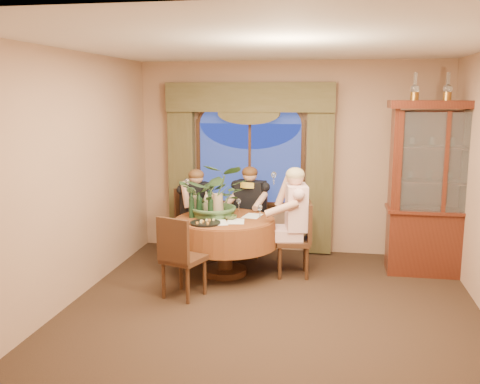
% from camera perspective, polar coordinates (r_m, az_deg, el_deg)
% --- Properties ---
extents(floor, '(5.00, 5.00, 0.00)m').
position_cam_1_polar(floor, '(5.84, 3.18, -13.04)').
color(floor, black).
rests_on(floor, ground).
extents(wall_back, '(4.50, 0.00, 4.50)m').
position_cam_1_polar(wall_back, '(7.90, 5.44, 3.64)').
color(wall_back, '#9B765D').
rests_on(wall_back, ground).
extents(ceiling, '(5.00, 5.00, 0.00)m').
position_cam_1_polar(ceiling, '(5.38, 3.48, 15.48)').
color(ceiling, white).
rests_on(ceiling, wall_back).
extents(window, '(1.62, 0.10, 1.32)m').
position_cam_1_polar(window, '(7.92, 1.05, 2.96)').
color(window, navy).
rests_on(window, wall_back).
extents(arched_transom, '(1.60, 0.06, 0.44)m').
position_cam_1_polar(arched_transom, '(7.85, 1.07, 8.62)').
color(arched_transom, navy).
rests_on(arched_transom, wall_back).
extents(drapery_left, '(0.38, 0.14, 2.32)m').
position_cam_1_polar(drapery_left, '(8.11, -6.22, 2.22)').
color(drapery_left, '#433C1F').
rests_on(drapery_left, floor).
extents(drapery_right, '(0.38, 0.14, 2.32)m').
position_cam_1_polar(drapery_right, '(7.79, 8.50, 1.84)').
color(drapery_right, '#433C1F').
rests_on(drapery_right, floor).
extents(swag_valance, '(2.45, 0.16, 0.42)m').
position_cam_1_polar(swag_valance, '(7.77, 0.98, 10.07)').
color(swag_valance, '#433C1F').
rests_on(swag_valance, wall_back).
extents(dining_table, '(1.52, 1.52, 0.75)m').
position_cam_1_polar(dining_table, '(6.98, -1.63, -5.81)').
color(dining_table, maroon).
rests_on(dining_table, floor).
extents(china_cabinet, '(1.39, 0.55, 2.25)m').
position_cam_1_polar(china_cabinet, '(7.30, 20.63, 0.28)').
color(china_cabinet, '#3D160D').
rests_on(china_cabinet, floor).
extents(oil_lamp_left, '(0.11, 0.11, 0.34)m').
position_cam_1_polar(oil_lamp_left, '(7.14, 18.17, 10.65)').
color(oil_lamp_left, '#A5722D').
rests_on(oil_lamp_left, china_cabinet).
extents(oil_lamp_center, '(0.11, 0.11, 0.34)m').
position_cam_1_polar(oil_lamp_center, '(7.21, 21.29, 10.46)').
color(oil_lamp_center, '#A5722D').
rests_on(oil_lamp_center, china_cabinet).
extents(chair_right, '(0.47, 0.47, 0.96)m').
position_cam_1_polar(chair_right, '(6.93, 5.68, -5.07)').
color(chair_right, black).
rests_on(chair_right, floor).
extents(chair_back_right, '(0.49, 0.49, 0.96)m').
position_cam_1_polar(chair_back_right, '(7.79, 0.95, -3.30)').
color(chair_back_right, black).
rests_on(chair_back_right, floor).
extents(chair_back, '(0.59, 0.59, 0.96)m').
position_cam_1_polar(chair_back, '(7.82, -4.96, -3.29)').
color(chair_back, black).
rests_on(chair_back, floor).
extents(chair_front_left, '(0.54, 0.54, 0.96)m').
position_cam_1_polar(chair_front_left, '(6.23, -6.02, -6.86)').
color(chair_front_left, black).
rests_on(chair_front_left, floor).
extents(person_pink, '(0.55, 0.58, 1.41)m').
position_cam_1_polar(person_pink, '(6.94, 6.00, -3.13)').
color(person_pink, beige).
rests_on(person_pink, floor).
extents(person_back, '(0.63, 0.62, 1.29)m').
position_cam_1_polar(person_back, '(7.64, -4.70, -2.31)').
color(person_back, black).
rests_on(person_back, floor).
extents(person_scarf, '(0.56, 0.53, 1.32)m').
position_cam_1_polar(person_scarf, '(7.68, 1.10, -2.11)').
color(person_scarf, black).
rests_on(person_scarf, floor).
extents(stoneware_vase, '(0.16, 0.16, 0.30)m').
position_cam_1_polar(stoneware_vase, '(6.97, -2.36, -1.39)').
color(stoneware_vase, tan).
rests_on(stoneware_vase, dining_table).
extents(centerpiece_plant, '(0.92, 1.02, 0.79)m').
position_cam_1_polar(centerpiece_plant, '(6.94, -2.52, 2.30)').
color(centerpiece_plant, '#3C5E34').
rests_on(centerpiece_plant, dining_table).
extents(olive_bowl, '(0.16, 0.16, 0.05)m').
position_cam_1_polar(olive_bowl, '(6.82, -1.02, -2.72)').
color(olive_bowl, '#44552B').
rests_on(olive_bowl, dining_table).
extents(cheese_platter, '(0.38, 0.38, 0.02)m').
position_cam_1_polar(cheese_platter, '(6.59, -3.73, -3.32)').
color(cheese_platter, black).
rests_on(cheese_platter, dining_table).
extents(wine_bottle_0, '(0.07, 0.07, 0.33)m').
position_cam_1_polar(wine_bottle_0, '(7.04, -3.36, -1.16)').
color(wine_bottle_0, black).
rests_on(wine_bottle_0, dining_table).
extents(wine_bottle_1, '(0.07, 0.07, 0.33)m').
position_cam_1_polar(wine_bottle_1, '(6.93, -4.39, -1.35)').
color(wine_bottle_1, black).
rests_on(wine_bottle_1, dining_table).
extents(wine_bottle_2, '(0.07, 0.07, 0.33)m').
position_cam_1_polar(wine_bottle_2, '(6.90, -5.19, -1.41)').
color(wine_bottle_2, black).
rests_on(wine_bottle_2, dining_table).
extents(wine_bottle_3, '(0.07, 0.07, 0.33)m').
position_cam_1_polar(wine_bottle_3, '(7.08, -4.82, -1.12)').
color(wine_bottle_3, tan).
rests_on(wine_bottle_3, dining_table).
extents(wine_bottle_4, '(0.07, 0.07, 0.33)m').
position_cam_1_polar(wine_bottle_4, '(6.82, -3.16, -1.53)').
color(wine_bottle_4, black).
rests_on(wine_bottle_4, dining_table).
extents(wine_bottle_5, '(0.07, 0.07, 0.33)m').
position_cam_1_polar(wine_bottle_5, '(6.94, -3.62, -1.32)').
color(wine_bottle_5, tan).
rests_on(wine_bottle_5, dining_table).
extents(tasting_paper_0, '(0.25, 0.33, 0.00)m').
position_cam_1_polar(tasting_paper_0, '(6.70, -0.46, -3.15)').
color(tasting_paper_0, white).
rests_on(tasting_paper_0, dining_table).
extents(tasting_paper_1, '(0.26, 0.33, 0.00)m').
position_cam_1_polar(tasting_paper_1, '(7.00, 1.33, -2.56)').
color(tasting_paper_1, white).
rests_on(tasting_paper_1, dining_table).
extents(tasting_paper_2, '(0.29, 0.35, 0.00)m').
position_cam_1_polar(tasting_paper_2, '(6.64, -2.32, -3.28)').
color(tasting_paper_2, white).
rests_on(tasting_paper_2, dining_table).
extents(wine_glass_person_pink, '(0.07, 0.07, 0.18)m').
position_cam_1_polar(wine_glass_person_pink, '(6.87, 2.15, -2.07)').
color(wine_glass_person_pink, silver).
rests_on(wine_glass_person_pink, dining_table).
extents(wine_glass_person_back, '(0.07, 0.07, 0.18)m').
position_cam_1_polar(wine_glass_person_back, '(7.26, -3.37, -1.41)').
color(wine_glass_person_back, silver).
rests_on(wine_glass_person_back, dining_table).
extents(wine_glass_person_scarf, '(0.07, 0.07, 0.18)m').
position_cam_1_polar(wine_glass_person_scarf, '(7.27, -0.13, -1.38)').
color(wine_glass_person_scarf, silver).
rests_on(wine_glass_person_scarf, dining_table).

